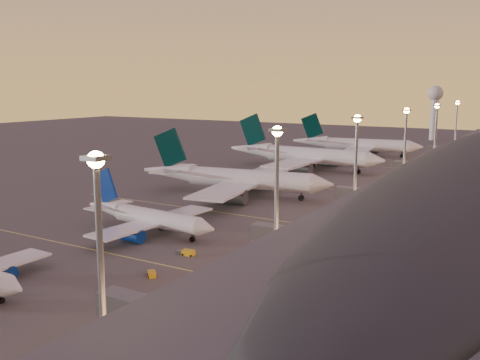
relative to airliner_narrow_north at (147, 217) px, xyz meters
name	(u,v)px	position (x,y,z in m)	size (l,w,h in m)	color
ground	(119,245)	(1.59, -10.63, -3.49)	(700.00, 700.00, 0.00)	#454340
airliner_narrow_north	(147,217)	(0.00, 0.00, 0.00)	(37.75, 33.78, 13.48)	silver
airliner_wide_near	(233,178)	(-5.35, 45.25, 1.56)	(61.13, 56.25, 19.58)	silver
airliner_wide_mid	(303,155)	(-8.66, 102.97, 1.97)	(66.13, 60.10, 21.20)	silver
airliner_wide_far	(356,145)	(-4.56, 154.25, 1.55)	(61.06, 56.16, 19.55)	silver
light_masts	(387,142)	(37.59, 54.37, 14.07)	(2.20, 217.20, 25.90)	slate
radar_tower	(435,104)	(11.59, 249.37, 18.39)	(9.00, 9.00, 32.50)	silver
lane_markings	(224,208)	(1.59, 29.37, -3.48)	(90.00, 180.36, 0.00)	#D8C659
baggage_tug_a	(88,347)	(29.51, -45.65, -3.01)	(3.63, 1.85, 1.04)	gold
baggage_tug_b	(160,322)	(32.74, -35.63, -2.95)	(4.21, 3.03, 1.17)	gold
baggage_tug_c	(186,253)	(17.25, -8.79, -2.99)	(3.79, 2.04, 1.07)	gold
baggage_tug_d	(152,273)	(19.00, -21.11, -3.06)	(3.10, 3.04, 0.94)	gold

